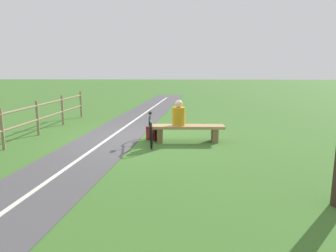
# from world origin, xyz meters

# --- Properties ---
(ground_plane) EXTENTS (80.00, 80.00, 0.00)m
(ground_plane) POSITION_xyz_m (0.00, 0.00, 0.00)
(ground_plane) COLOR #3D6B28
(paved_path) EXTENTS (5.96, 35.98, 0.02)m
(paved_path) POSITION_xyz_m (1.27, 4.00, 0.01)
(paved_path) COLOR #4C494C
(paved_path) RESTS_ON ground_plane
(path_centre_line) EXTENTS (3.75, 31.80, 0.00)m
(path_centre_line) POSITION_xyz_m (1.27, 4.00, 0.02)
(path_centre_line) COLOR silver
(path_centre_line) RESTS_ON paved_path
(bench) EXTENTS (2.10, 0.50, 0.47)m
(bench) POSITION_xyz_m (-1.50, 0.41, 0.34)
(bench) COLOR #A88456
(bench) RESTS_ON ground_plane
(person_seated) EXTENTS (0.37, 0.37, 0.72)m
(person_seated) POSITION_xyz_m (-1.25, 0.42, 0.78)
(person_seated) COLOR orange
(person_seated) RESTS_ON bench
(bicycle) EXTENTS (0.24, 1.67, 0.87)m
(bicycle) POSITION_xyz_m (-0.46, 0.68, 0.37)
(bicycle) COLOR black
(bicycle) RESTS_ON ground_plane
(backpack) EXTENTS (0.37, 0.35, 0.39)m
(backpack) POSITION_xyz_m (-0.47, 0.21, 0.19)
(backpack) COLOR maroon
(backpack) RESTS_ON ground_plane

